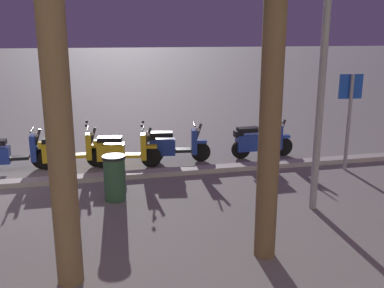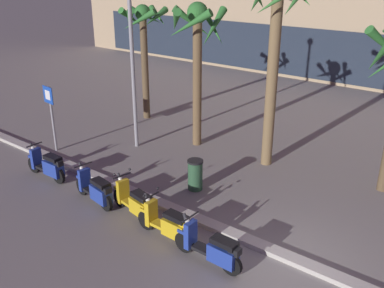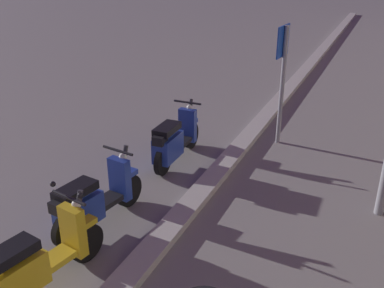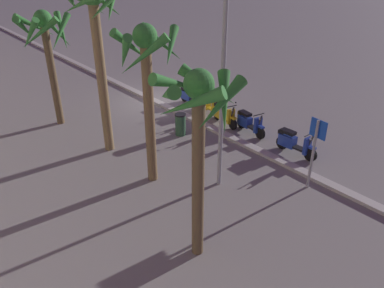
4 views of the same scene
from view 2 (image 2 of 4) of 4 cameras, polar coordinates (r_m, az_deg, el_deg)
name	(u,v)px [view 2 (image 2 of 4)]	position (r m, az deg, el deg)	size (l,w,h in m)	color
ground_plane	(286,269)	(10.26, 12.33, -15.76)	(200.00, 200.00, 0.00)	gray
curb_strip	(293,259)	(10.47, 13.19, -14.56)	(60.00, 0.36, 0.12)	#BCB7AD
scooter_blue_lead_nearest	(48,166)	(14.29, -18.41, -2.71)	(1.79, 0.56, 1.04)	black
scooter_blue_gap_after_mid	(96,190)	(12.47, -12.55, -5.89)	(1.77, 0.62, 1.04)	black
scooter_yellow_tail_end	(135,202)	(11.68, -7.48, -7.61)	(1.75, 0.65, 1.17)	black
scooter_yellow_far_back	(168,224)	(10.72, -3.22, -10.44)	(1.72, 0.56, 1.17)	black
scooter_blue_mid_centre	(212,249)	(9.90, 2.70, -13.58)	(1.83, 0.56, 1.04)	black
crossing_sign	(51,111)	(16.08, -18.05, 4.14)	(0.60, 0.15, 2.40)	#939399
palm_tree_far_corner	(197,41)	(15.33, 0.68, 13.34)	(2.20, 2.26, 5.14)	brown
palm_tree_by_mall_entrance	(144,32)	(18.53, -6.39, 14.44)	(2.01, 2.06, 4.81)	brown
palm_tree_mid_walkway	(275,27)	(13.76, 10.92, 14.84)	(2.15, 2.13, 6.11)	olive
litter_bin	(195,175)	(12.94, 0.42, -4.04)	(0.48, 0.48, 0.95)	#2D5638
street_lamp	(131,34)	(15.25, -8.03, 14.18)	(0.36, 0.36, 6.76)	#939399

